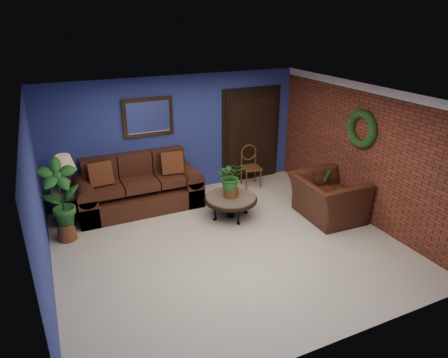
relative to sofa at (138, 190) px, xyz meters
name	(u,v)px	position (x,y,z in m)	size (l,w,h in m)	color
floor	(228,245)	(1.00, -2.09, -0.35)	(5.50, 5.50, 0.00)	beige
wall_back	(177,136)	(1.00, 0.41, 0.90)	(5.50, 0.04, 2.50)	navy
wall_left	(38,210)	(-1.75, -2.09, 0.90)	(0.04, 5.00, 2.50)	navy
wall_right_brick	(363,153)	(3.75, -2.09, 0.90)	(0.04, 5.00, 2.50)	maroon
ceiling	(228,97)	(1.00, -2.09, 2.15)	(5.50, 5.00, 0.02)	silver
crown_molding	(370,89)	(3.72, -2.09, 2.08)	(0.03, 5.00, 0.14)	white
wall_mirror	(148,117)	(0.40, 0.37, 1.37)	(1.02, 0.06, 0.77)	#412A17
closet_door	(251,135)	(2.75, 0.38, 0.70)	(1.44, 0.06, 2.18)	black
wreath	(361,129)	(3.69, -2.04, 1.35)	(0.72, 0.72, 0.16)	black
sofa	(138,190)	(0.00, 0.00, 0.00)	(2.40, 1.04, 1.08)	#432113
coffee_table	(231,199)	(1.49, -1.20, 0.02)	(1.00, 1.00, 0.43)	#4C4843
end_table	(69,198)	(-1.30, -0.04, 0.09)	(0.64, 0.64, 0.58)	#4C4843
table_lamp	(65,169)	(-1.30, -0.04, 0.68)	(0.41, 0.41, 0.69)	#412A17
side_chair	(250,163)	(2.55, 0.03, 0.17)	(0.45, 0.45, 0.93)	#5B311A
armchair	(327,197)	(3.15, -1.96, 0.05)	(1.25, 1.10, 0.82)	#432113
coffee_plant	(231,178)	(1.49, -1.20, 0.46)	(0.59, 0.54, 0.70)	brown
floor_plant	(322,188)	(3.35, -1.55, 0.04)	(0.40, 0.35, 0.78)	brown
tall_plant	(61,198)	(-1.45, -0.75, 0.44)	(0.66, 0.46, 1.47)	brown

